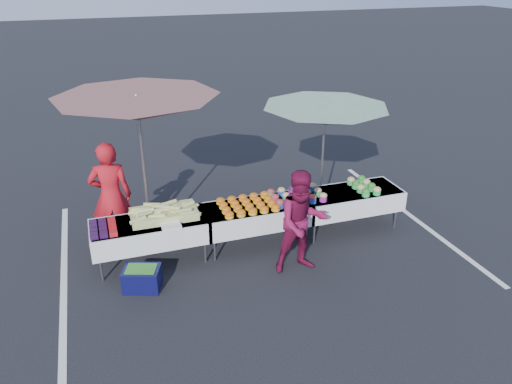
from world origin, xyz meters
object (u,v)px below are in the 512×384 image
object	(u,v)px
vendor	(111,196)
table_right	(350,199)
umbrella_left	(138,109)
umbrella_right	(325,117)
table_left	(150,231)
storage_bin	(142,278)
table_center	(256,214)
customer	(302,222)

from	to	relation	value
vendor	table_right	bearing A→B (deg)	177.62
table_right	umbrella_left	size ratio (longest dim) A/B	0.62
vendor	umbrella_right	bearing A→B (deg)	-177.38
vendor	umbrella_right	distance (m)	3.90
table_left	storage_bin	size ratio (longest dim) A/B	2.89
table_center	customer	xyz separation A→B (m)	(0.42, -0.97, 0.26)
umbrella_right	table_right	bearing A→B (deg)	-45.33
table_center	table_right	world-z (taller)	same
table_right	umbrella_left	xyz separation A→B (m)	(-3.54, 0.61, 1.84)
table_center	umbrella_right	size ratio (longest dim) A/B	0.78
vendor	customer	xyz separation A→B (m)	(2.74, -1.69, -0.10)
table_center	umbrella_right	distance (m)	2.08
table_right	vendor	bearing A→B (deg)	170.00
storage_bin	table_right	bearing A→B (deg)	30.08
umbrella_left	table_right	bearing A→B (deg)	-9.75
table_right	umbrella_right	bearing A→B (deg)	134.67
umbrella_left	table_center	bearing A→B (deg)	-19.25
table_right	vendor	size ratio (longest dim) A/B	0.98
umbrella_right	customer	bearing A→B (deg)	-125.63
umbrella_left	umbrella_right	world-z (taller)	umbrella_left
customer	umbrella_left	xyz separation A→B (m)	(-2.17, 1.58, 1.57)
umbrella_left	storage_bin	size ratio (longest dim) A/B	4.70
vendor	storage_bin	xyz separation A→B (m)	(0.27, -1.42, -0.77)
table_right	umbrella_right	world-z (taller)	umbrella_right
storage_bin	umbrella_left	bearing A→B (deg)	96.55
table_left	table_right	world-z (taller)	same
vendor	umbrella_left	distance (m)	1.58
table_left	storage_bin	bearing A→B (deg)	-109.94
umbrella_left	storage_bin	xyz separation A→B (m)	(-0.31, -1.30, -2.24)
vendor	umbrella_left	bearing A→B (deg)	176.06
umbrella_left	umbrella_right	bearing A→B (deg)	-3.80
table_center	table_right	distance (m)	1.80
vendor	customer	bearing A→B (deg)	155.91
table_center	storage_bin	distance (m)	2.20
customer	umbrella_left	world-z (taller)	umbrella_left
table_left	table_right	bearing A→B (deg)	0.00
table_left	storage_bin	distance (m)	0.84
storage_bin	table_center	bearing A→B (deg)	38.55
vendor	storage_bin	size ratio (longest dim) A/B	2.95
table_center	table_right	bearing A→B (deg)	0.00
table_left	table_right	size ratio (longest dim) A/B	1.00
table_center	table_left	bearing A→B (deg)	180.00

